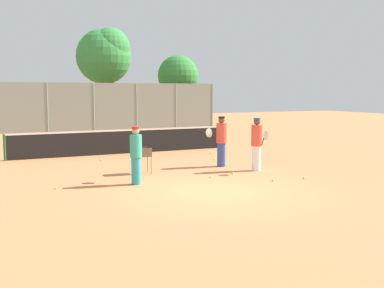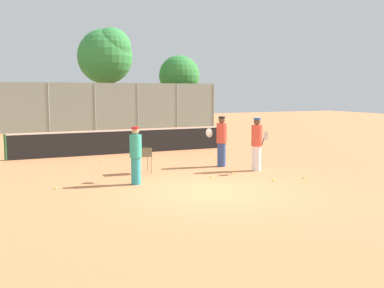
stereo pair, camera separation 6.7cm
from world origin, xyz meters
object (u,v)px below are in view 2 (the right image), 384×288
Objects in this scene: tennis_net at (125,141)px; player_red_cap at (221,141)px; player_white_outfit at (136,155)px; parked_car at (10,120)px; player_yellow_shirt at (257,143)px; ball_cart at (142,154)px.

tennis_net is 5.38m from player_red_cap.
parked_car is (-2.22, 23.77, -0.23)m from player_white_outfit.
tennis_net is 5.39× the size of player_red_cap.
parked_car is at bearing -163.68° from player_yellow_shirt.
ball_cart is (-3.11, -0.15, -0.30)m from player_red_cap.
ball_cart is at bearing -106.80° from player_yellow_shirt.
ball_cart is 22.37m from parked_car.
ball_cart is at bearing -4.10° from player_red_cap.
tennis_net is at bearing -72.18° from player_red_cap.
player_red_cap is 0.44× the size of parked_car.
player_white_outfit is 1.79m from ball_cart.
player_white_outfit is at bearing -84.29° from player_yellow_shirt.
player_white_outfit reaches higher than parked_car.
player_red_cap is at bearing -65.34° from tennis_net.
parked_car is at bearing -81.39° from player_red_cap.
player_white_outfit reaches higher than tennis_net.
player_red_cap and player_yellow_shirt have the same top height.
player_red_cap is at bearing -53.56° from player_white_outfit.
parked_car is (-6.09, 22.02, -0.30)m from player_red_cap.
tennis_net is at bearing -1.72° from player_white_outfit.
player_yellow_shirt is 3.99m from ball_cart.
parked_car reaches higher than tennis_net.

